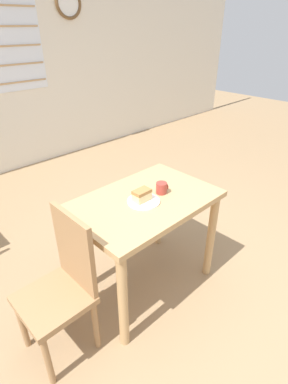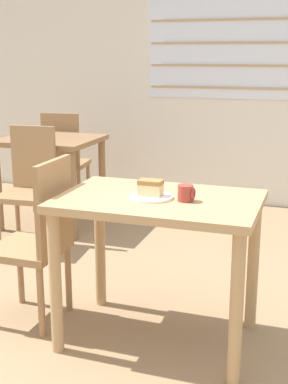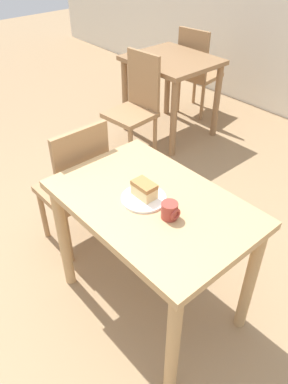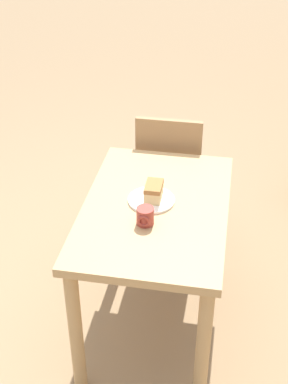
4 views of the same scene
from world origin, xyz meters
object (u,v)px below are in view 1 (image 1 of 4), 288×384
(dining_table_near, at_px, (144,215))
(plate, at_px, (144,201))
(chair_near_window, at_px, (63,284))
(cake_slice, at_px, (142,195))
(coffee_mug, at_px, (162,188))

(dining_table_near, relative_size, plate, 4.59)
(chair_near_window, distance_m, cake_slice, 0.71)
(chair_near_window, height_order, coffee_mug, chair_near_window)
(dining_table_near, xyz_separation_m, plate, (-0.03, -0.02, 0.14))
(chair_near_window, relative_size, plate, 4.29)
(dining_table_near, bearing_deg, coffee_mug, -9.30)
(cake_slice, bearing_deg, dining_table_near, 22.07)
(chair_near_window, bearing_deg, plate, 89.61)
(dining_table_near, height_order, chair_near_window, chair_near_window)
(dining_table_near, bearing_deg, plate, -141.77)
(dining_table_near, xyz_separation_m, coffee_mug, (0.14, -0.02, 0.17))
(dining_table_near, relative_size, cake_slice, 8.48)
(plate, relative_size, cake_slice, 1.85)
(plate, xyz_separation_m, coffee_mug, (0.17, 0.00, 0.03))
(cake_slice, bearing_deg, plate, -55.18)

